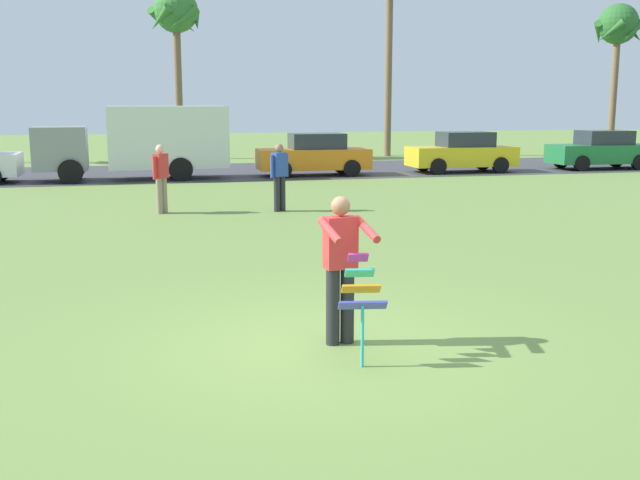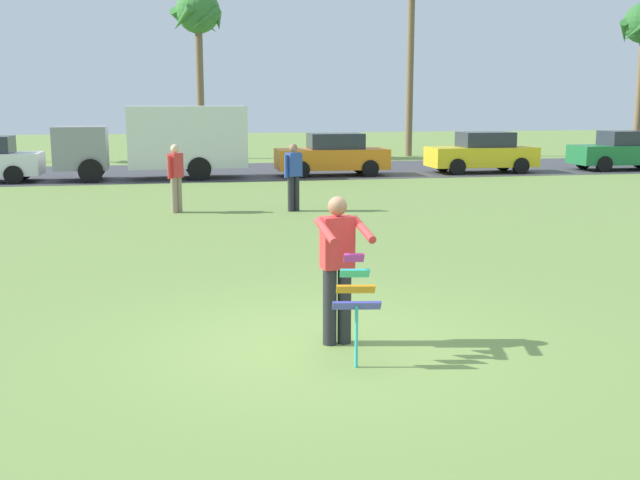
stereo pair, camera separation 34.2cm
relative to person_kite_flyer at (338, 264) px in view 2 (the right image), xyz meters
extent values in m
plane|color=olive|center=(-0.22, 0.02, -0.95)|extent=(120.00, 120.00, 0.00)
cube|color=#424247|center=(-0.22, 22.27, -0.95)|extent=(120.00, 8.00, 0.01)
cylinder|color=#26262B|center=(0.09, 0.03, -0.50)|extent=(0.16, 0.16, 0.90)
cylinder|color=#26262B|center=(-0.09, 0.01, -0.50)|extent=(0.16, 0.16, 0.90)
cube|color=red|center=(0.00, 0.02, 0.25)|extent=(0.38, 0.26, 0.60)
sphere|color=#9E7051|center=(0.00, 0.02, 0.67)|extent=(0.22, 0.22, 0.22)
cylinder|color=red|center=(0.24, -0.20, 0.43)|extent=(0.16, 0.59, 0.24)
cylinder|color=red|center=(-0.19, -0.25, 0.43)|extent=(0.16, 0.59, 0.24)
cube|color=#D83399|center=(0.11, -0.32, 0.14)|extent=(0.25, 0.18, 0.12)
cube|color=#33BFBF|center=(0.08, -0.49, 0.00)|extent=(0.34, 0.19, 0.12)
cube|color=orange|center=(0.05, -0.65, -0.13)|extent=(0.43, 0.21, 0.12)
cube|color=#4C4CCC|center=(0.02, -0.81, -0.27)|extent=(0.53, 0.23, 0.12)
cylinder|color=#33BFBF|center=(0.02, -0.81, -0.61)|extent=(0.04, 0.04, 0.68)
cylinder|color=black|center=(-7.01, 19.04, -0.63)|extent=(0.64, 0.23, 0.64)
cylinder|color=black|center=(-6.99, 20.66, -0.63)|extent=(0.64, 0.23, 0.64)
cube|color=gray|center=(-4.84, 19.80, 0.22)|extent=(1.84, 1.94, 1.50)
cube|color=silver|center=(-1.14, 19.88, 0.57)|extent=(4.24, 2.09, 2.20)
cylinder|color=black|center=(-4.47, 18.89, -0.53)|extent=(0.85, 0.30, 0.84)
cylinder|color=black|center=(-4.51, 20.73, -0.53)|extent=(0.85, 0.30, 0.84)
cylinder|color=black|center=(-0.77, 18.97, -0.53)|extent=(0.85, 0.30, 0.84)
cylinder|color=black|center=(-0.81, 20.81, -0.53)|extent=(0.85, 0.30, 0.84)
cube|color=orange|center=(4.24, 19.87, -0.31)|extent=(4.22, 1.76, 0.76)
cube|color=#282D38|center=(4.39, 19.86, 0.35)|extent=(2.03, 1.42, 0.60)
cylinder|color=black|center=(2.93, 19.08, -0.63)|extent=(0.64, 0.23, 0.64)
cylinder|color=black|center=(2.95, 20.69, -0.63)|extent=(0.64, 0.23, 0.64)
cylinder|color=black|center=(5.53, 19.04, -0.63)|extent=(0.64, 0.23, 0.64)
cylinder|color=black|center=(5.55, 20.66, -0.63)|extent=(0.64, 0.23, 0.64)
cube|color=yellow|center=(10.29, 19.87, -0.31)|extent=(4.21, 1.73, 0.76)
cube|color=#282D38|center=(10.44, 19.86, 0.35)|extent=(2.03, 1.41, 0.60)
cylinder|color=black|center=(8.98, 19.07, -0.63)|extent=(0.64, 0.22, 0.64)
cylinder|color=black|center=(8.99, 20.68, -0.63)|extent=(0.64, 0.22, 0.64)
cylinder|color=black|center=(11.59, 19.05, -0.63)|extent=(0.64, 0.22, 0.64)
cylinder|color=black|center=(11.60, 20.66, -0.63)|extent=(0.64, 0.22, 0.64)
cube|color=#1E7238|center=(16.50, 19.87, -0.31)|extent=(4.24, 1.79, 0.76)
cube|color=#282D38|center=(16.65, 19.86, 0.35)|extent=(2.05, 1.44, 0.60)
cylinder|color=black|center=(15.18, 19.09, -0.63)|extent=(0.64, 0.23, 0.64)
cylinder|color=black|center=(15.22, 20.70, -0.63)|extent=(0.64, 0.23, 0.64)
cylinder|color=black|center=(17.82, 20.64, -0.63)|extent=(0.64, 0.23, 0.64)
cylinder|color=brown|center=(-0.17, 29.76, 2.47)|extent=(0.36, 0.36, 6.84)
sphere|color=#387A33|center=(-0.17, 29.76, 6.09)|extent=(2.10, 2.10, 2.10)
cone|color=#387A33|center=(0.78, 29.76, 5.64)|extent=(0.44, 1.56, 1.28)
cone|color=#387A33|center=(0.12, 30.67, 5.64)|extent=(1.62, 0.90, 1.28)
cone|color=#387A33|center=(-0.94, 30.32, 5.64)|extent=(1.27, 1.52, 1.28)
cone|color=#387A33|center=(-0.94, 29.20, 5.64)|extent=(1.27, 1.52, 1.28)
cone|color=#387A33|center=(0.12, 28.86, 5.64)|extent=(1.62, 0.90, 1.28)
cylinder|color=brown|center=(10.34, 29.27, 3.44)|extent=(0.36, 0.36, 8.77)
cylinder|color=brown|center=(22.69, 28.28, 2.35)|extent=(0.36, 0.36, 6.60)
cone|color=#2D6B2D|center=(22.98, 29.18, 5.40)|extent=(1.62, 0.90, 1.28)
cone|color=#2D6B2D|center=(21.92, 28.84, 5.40)|extent=(1.27, 1.52, 1.28)
cone|color=#2D6B2D|center=(21.92, 27.72, 5.40)|extent=(1.27, 1.52, 1.28)
cylinder|color=#26262B|center=(1.20, 10.79, -0.50)|extent=(0.16, 0.16, 0.90)
cylinder|color=#26262B|center=(1.36, 10.88, -0.50)|extent=(0.16, 0.16, 0.90)
cube|color=#2D4CA5|center=(1.28, 10.83, 0.25)|extent=(0.42, 0.37, 0.60)
sphere|color=#9E7051|center=(1.28, 10.83, 0.67)|extent=(0.22, 0.22, 0.22)
cylinder|color=#2D4CA5|center=(1.07, 10.72, 0.21)|extent=(0.09, 0.09, 0.58)
cylinder|color=#2D4CA5|center=(1.49, 10.95, 0.21)|extent=(0.09, 0.09, 0.58)
cylinder|color=gray|center=(-1.73, 11.11, -0.50)|extent=(0.16, 0.16, 0.90)
cylinder|color=gray|center=(-1.61, 11.24, -0.50)|extent=(0.16, 0.16, 0.90)
cube|color=red|center=(-1.67, 11.18, 0.25)|extent=(0.40, 0.42, 0.60)
sphere|color=beige|center=(-1.67, 11.18, 0.67)|extent=(0.22, 0.22, 0.22)
cylinder|color=red|center=(-1.83, 11.00, 0.21)|extent=(0.09, 0.09, 0.58)
cylinder|color=red|center=(-1.51, 11.36, 0.21)|extent=(0.09, 0.09, 0.58)
camera|label=1|loc=(-2.21, -8.18, 1.83)|focal=42.54mm
camera|label=2|loc=(-1.87, -8.26, 1.83)|focal=42.54mm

